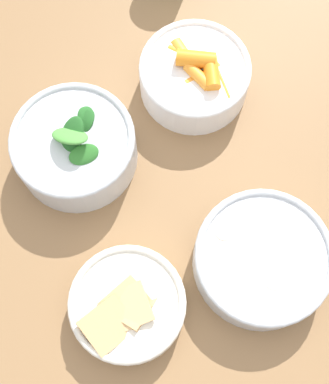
{
  "coord_description": "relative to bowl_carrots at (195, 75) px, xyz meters",
  "views": [
    {
      "loc": [
        0.2,
        -0.09,
        1.45
      ],
      "look_at": [
        -0.0,
        0.0,
        0.77
      ],
      "focal_mm": 50.0,
      "sensor_mm": 36.0,
      "label": 1
    }
  ],
  "objects": [
    {
      "name": "bowl_greens",
      "position": [
        0.04,
        -0.2,
        0.0
      ],
      "size": [
        0.17,
        0.17,
        0.1
      ],
      "color": "silver",
      "rests_on": "dining_table"
    },
    {
      "name": "bowl_cookies",
      "position": [
        0.26,
        -0.21,
        -0.01
      ],
      "size": [
        0.15,
        0.15,
        0.05
      ],
      "color": "silver",
      "rests_on": "dining_table"
    },
    {
      "name": "ground_plane",
      "position": [
        0.15,
        -0.11,
        -0.77
      ],
      "size": [
        10.0,
        10.0,
        0.0
      ],
      "primitive_type": "plane",
      "color": "brown"
    },
    {
      "name": "bowl_beans_hotdog",
      "position": [
        0.28,
        -0.03,
        -0.01
      ],
      "size": [
        0.18,
        0.18,
        0.05
      ],
      "color": "silver",
      "rests_on": "dining_table"
    },
    {
      "name": "bowl_carrots",
      "position": [
        0.0,
        0.0,
        0.0
      ],
      "size": [
        0.16,
        0.16,
        0.08
      ],
      "color": "white",
      "rests_on": "dining_table"
    },
    {
      "name": "dining_table",
      "position": [
        0.15,
        -0.11,
        -0.14
      ],
      "size": [
        0.98,
        1.08,
        0.74
      ],
      "color": "olive",
      "rests_on": "ground_plane"
    }
  ]
}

